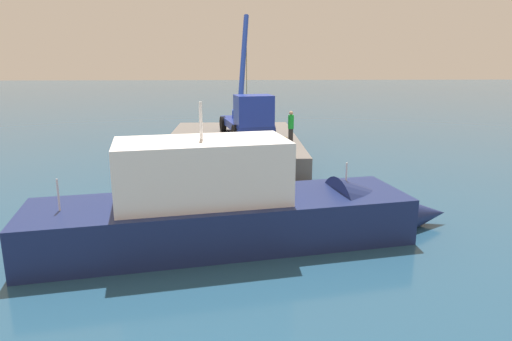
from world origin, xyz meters
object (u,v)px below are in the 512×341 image
(crane_truck, at_px, (248,114))
(dock_worker, at_px, (291,126))
(salvaged_car, at_px, (263,174))
(moored_yacht, at_px, (269,218))

(crane_truck, distance_m, dock_worker, 3.15)
(dock_worker, relative_size, salvaged_car, 0.40)
(moored_yacht, bearing_deg, crane_truck, -178.33)
(crane_truck, bearing_deg, moored_yacht, 1.67)
(crane_truck, xyz_separation_m, dock_worker, (1.92, 2.44, -0.53))
(crane_truck, relative_size, dock_worker, 5.21)
(crane_truck, height_order, moored_yacht, crane_truck)
(crane_truck, distance_m, salvaged_car, 7.78)
(crane_truck, relative_size, moored_yacht, 0.63)
(dock_worker, distance_m, moored_yacht, 12.11)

